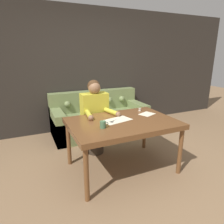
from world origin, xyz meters
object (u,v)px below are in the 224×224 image
Objects in this scene: thread_spool at (140,110)px; person at (95,117)px; dining_table at (122,125)px; couch at (99,118)px; scissors at (113,121)px; mug at (103,125)px.

person is at bearing 156.44° from thread_spool.
dining_table is 1.55m from couch.
mug is at bearing -140.87° from scissors.
couch is 1.00m from person.
scissors is at bearing -103.02° from couch.
mug is (-0.56, -1.64, 0.49)m from couch.
couch reaches higher than dining_table.
person is 0.81m from mug.
couch is at bearing 103.83° from thread_spool.
thread_spool reaches higher than dining_table.
mug is at bearing -150.35° from thread_spool.
couch is at bearing 65.63° from person.
couch is 1.80m from mug.
thread_spool is at bearing -76.17° from couch.
dining_table is 0.15m from scissors.
dining_table is 0.40m from mug.
couch is (0.21, 1.49, -0.37)m from dining_table.
mug is 0.97m from thread_spool.
dining_table is 13.10× the size of mug.
scissors reaches higher than dining_table.
scissors is (-0.34, -1.46, 0.44)m from couch.
person is 6.30× the size of scissors.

